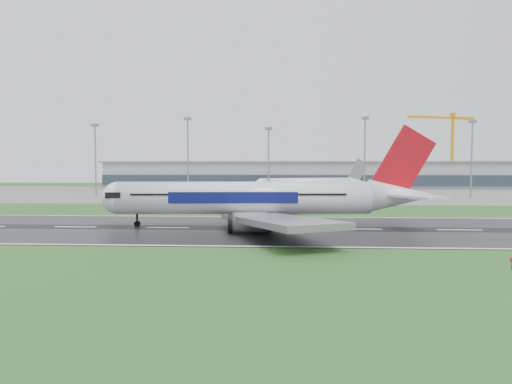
{
  "coord_description": "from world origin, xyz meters",
  "views": [
    {
      "loc": [
        -15.85,
        -96.13,
        13.07
      ],
      "look_at": [
        -22.13,
        12.0,
        7.0
      ],
      "focal_mm": 32.66,
      "sensor_mm": 36.0,
      "label": 1
    }
  ],
  "objects": [
    {
      "name": "floodmast_2",
      "position": [
        -21.91,
        100.0,
        14.07
      ],
      "size": [
        0.64,
        0.64,
        28.13
      ],
      "primitive_type": "cylinder",
      "color": "gray",
      "rests_on": "ground"
    },
    {
      "name": "main_airliner",
      "position": [
        -19.11,
        3.22,
        10.5
      ],
      "size": [
        75.12,
        72.01,
        20.8
      ],
      "primitive_type": null,
      "rotation": [
        0.0,
        0.0,
        0.07
      ],
      "color": "white",
      "rests_on": "runway"
    },
    {
      "name": "floodmast_4",
      "position": [
        61.48,
        100.0,
        15.27
      ],
      "size": [
        0.64,
        0.64,
        30.54
      ],
      "primitive_type": "cylinder",
      "color": "gray",
      "rests_on": "ground"
    },
    {
      "name": "parked_airliner",
      "position": [
        -3.51,
        109.26,
        8.02
      ],
      "size": [
        68.31,
        66.1,
        15.87
      ],
      "primitive_type": null,
      "rotation": [
        0.0,
        0.0,
        0.36
      ],
      "color": "white",
      "rests_on": "apron"
    },
    {
      "name": "apron",
      "position": [
        0.0,
        125.0,
        0.04
      ],
      "size": [
        400.0,
        130.0,
        0.08
      ],
      "primitive_type": "cube",
      "color": "slate",
      "rests_on": "ground"
    },
    {
      "name": "ground",
      "position": [
        0.0,
        0.0,
        0.0
      ],
      "size": [
        520.0,
        520.0,
        0.0
      ],
      "primitive_type": "plane",
      "color": "#25541F",
      "rests_on": "ground"
    },
    {
      "name": "terminal",
      "position": [
        0.0,
        185.0,
        7.5
      ],
      "size": [
        240.0,
        36.0,
        15.0
      ],
      "primitive_type": "cube",
      "color": "#8F929A",
      "rests_on": "ground"
    },
    {
      "name": "tower_crane",
      "position": [
        89.05,
        200.0,
        22.86
      ],
      "size": [
        44.84,
        17.15,
        45.72
      ],
      "primitive_type": null,
      "rotation": [
        0.0,
        0.0,
        0.32
      ],
      "color": "#E29B07",
      "rests_on": "ground"
    },
    {
      "name": "floodmast_0",
      "position": [
        -96.45,
        100.0,
        14.99
      ],
      "size": [
        0.64,
        0.64,
        29.97
      ],
      "primitive_type": "cylinder",
      "color": "gray",
      "rests_on": "ground"
    },
    {
      "name": "floodmast_3",
      "position": [
        18.08,
        100.0,
        16.12
      ],
      "size": [
        0.64,
        0.64,
        32.24
      ],
      "primitive_type": "cylinder",
      "color": "gray",
      "rests_on": "ground"
    },
    {
      "name": "runway",
      "position": [
        0.0,
        0.0,
        0.05
      ],
      "size": [
        400.0,
        45.0,
        0.1
      ],
      "primitive_type": "cube",
      "color": "black",
      "rests_on": "ground"
    },
    {
      "name": "floodmast_1",
      "position": [
        -56.26,
        100.0,
        16.23
      ],
      "size": [
        0.64,
        0.64,
        32.45
      ],
      "primitive_type": "cylinder",
      "color": "gray",
      "rests_on": "ground"
    }
  ]
}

